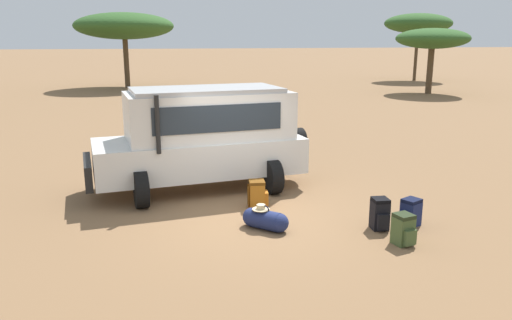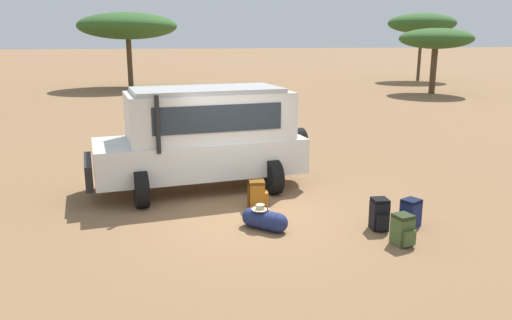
{
  "view_description": "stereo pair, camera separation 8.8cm",
  "coord_description": "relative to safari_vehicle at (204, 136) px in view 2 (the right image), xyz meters",
  "views": [
    {
      "loc": [
        -2.04,
        -9.44,
        3.59
      ],
      "look_at": [
        0.25,
        0.8,
        1.0
      ],
      "focal_mm": 35.0,
      "sensor_mm": 36.0,
      "label": 1
    },
    {
      "loc": [
        -1.95,
        -9.46,
        3.59
      ],
      "look_at": [
        0.25,
        0.8,
        1.0
      ],
      "focal_mm": 35.0,
      "sensor_mm": 36.0,
      "label": 2
    }
  ],
  "objects": [
    {
      "name": "safari_vehicle",
      "position": [
        0.0,
        0.0,
        0.0
      ],
      "size": [
        5.45,
        3.11,
        2.44
      ],
      "color": "silver",
      "rests_on": "ground_plane"
    },
    {
      "name": "acacia_tree_right_mid",
      "position": [
        16.93,
        17.95,
        2.19
      ],
      "size": [
        4.53,
        4.92,
        4.17
      ],
      "color": "brown",
      "rests_on": "ground_plane"
    },
    {
      "name": "duffel_bag_low_black_case",
      "position": [
        0.81,
        -2.96,
        -1.1
      ],
      "size": [
        0.8,
        0.79,
        0.48
      ],
      "color": "navy",
      "rests_on": "ground_plane"
    },
    {
      "name": "backpack_cluster_center",
      "position": [
        2.95,
        -3.44,
        -0.99
      ],
      "size": [
        0.33,
        0.43,
        0.62
      ],
      "color": "black",
      "rests_on": "ground_plane"
    },
    {
      "name": "acacia_tree_far_right",
      "position": [
        21.24,
        27.27,
        3.41
      ],
      "size": [
        5.7,
        4.87,
        5.54
      ],
      "color": "brown",
      "rests_on": "ground_plane"
    },
    {
      "name": "backpack_beside_front_wheel",
      "position": [
        0.95,
        -1.68,
        -1.0
      ],
      "size": [
        0.46,
        0.41,
        0.6
      ],
      "color": "#B26619",
      "rests_on": "ground_plane"
    },
    {
      "name": "backpack_near_rear_wheel",
      "position": [
        3.03,
        -4.2,
        -1.02
      ],
      "size": [
        0.37,
        0.45,
        0.56
      ],
      "color": "#42562D",
      "rests_on": "ground_plane"
    },
    {
      "name": "acacia_tree_centre_back",
      "position": [
        -2.47,
        26.1,
        3.07
      ],
      "size": [
        6.98,
        6.74,
        5.31
      ],
      "color": "brown",
      "rests_on": "ground_plane"
    },
    {
      "name": "backpack_outermost",
      "position": [
        3.63,
        -3.39,
        -1.03
      ],
      "size": [
        0.48,
        0.41,
        0.54
      ],
      "color": "navy",
      "rests_on": "ground_plane"
    },
    {
      "name": "ground_plane",
      "position": [
        0.71,
        -2.27,
        -1.29
      ],
      "size": [
        320.0,
        320.0,
        0.0
      ],
      "primitive_type": "plane",
      "color": "olive"
    }
  ]
}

